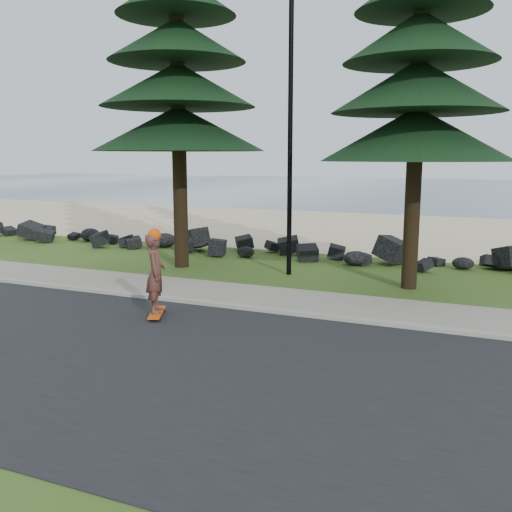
{
  "coord_description": "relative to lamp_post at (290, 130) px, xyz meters",
  "views": [
    {
      "loc": [
        5.57,
        -12.23,
        3.41
      ],
      "look_at": [
        0.33,
        0.0,
        1.08
      ],
      "focal_mm": 40.0,
      "sensor_mm": 36.0,
      "label": 1
    }
  ],
  "objects": [
    {
      "name": "road",
      "position": [
        0.0,
        -7.7,
        -4.12
      ],
      "size": [
        160.0,
        7.0,
        0.02
      ],
      "primitive_type": "cube",
      "color": "black",
      "rests_on": "ground"
    },
    {
      "name": "ground",
      "position": [
        0.0,
        -3.2,
        -4.13
      ],
      "size": [
        160.0,
        160.0,
        0.0
      ],
      "primitive_type": "plane",
      "color": "#3A541A",
      "rests_on": "ground"
    },
    {
      "name": "lamp_post",
      "position": [
        0.0,
        0.0,
        0.0
      ],
      "size": [
        0.25,
        0.14,
        8.14
      ],
      "color": "black",
      "rests_on": "ground"
    },
    {
      "name": "kerb",
      "position": [
        0.0,
        -4.1,
        -4.08
      ],
      "size": [
        160.0,
        0.2,
        0.1
      ],
      "primitive_type": "cube",
      "color": "#A3A092",
      "rests_on": "ground"
    },
    {
      "name": "sidewalk",
      "position": [
        0.0,
        -3.0,
        -4.09
      ],
      "size": [
        160.0,
        2.0,
        0.08
      ],
      "primitive_type": "cube",
      "color": "gray",
      "rests_on": "ground"
    },
    {
      "name": "skateboarder",
      "position": [
        -1.07,
        -5.36,
        -3.18
      ],
      "size": [
        0.65,
        1.03,
        1.9
      ],
      "rotation": [
        0.0,
        0.0,
        2.0
      ],
      "color": "#D44C0C",
      "rests_on": "ground"
    },
    {
      "name": "seawall_boulders",
      "position": [
        0.0,
        2.4,
        -4.13
      ],
      "size": [
        60.0,
        2.4,
        1.1
      ],
      "primitive_type": null,
      "color": "black",
      "rests_on": "ground"
    },
    {
      "name": "ocean",
      "position": [
        0.0,
        47.8,
        -4.13
      ],
      "size": [
        160.0,
        58.0,
        0.01
      ],
      "primitive_type": "cube",
      "color": "#314D5D",
      "rests_on": "ground"
    },
    {
      "name": "beach_sand",
      "position": [
        0.0,
        11.3,
        -4.13
      ],
      "size": [
        160.0,
        15.0,
        0.01
      ],
      "primitive_type": "cube",
      "color": "#CFB28A",
      "rests_on": "ground"
    }
  ]
}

